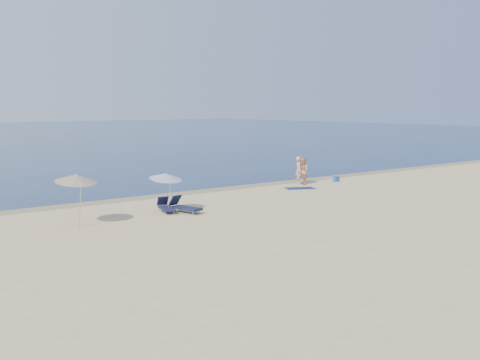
{
  "coord_description": "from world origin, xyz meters",
  "views": [
    {
      "loc": [
        -23.83,
        -10.67,
        5.26
      ],
      "look_at": [
        -2.41,
        16.0,
        1.0
      ],
      "focal_mm": 45.0,
      "sensor_mm": 36.0,
      "label": 1
    }
  ],
  "objects_px": {
    "person_left": "(299,170)",
    "umbrella_near": "(166,176)",
    "blue_cooler": "(335,179)",
    "person_right": "(303,171)"
  },
  "relations": [
    {
      "from": "blue_cooler",
      "to": "person_left",
      "type": "bearing_deg",
      "value": 158.72
    },
    {
      "from": "blue_cooler",
      "to": "umbrella_near",
      "type": "distance_m",
      "value": 16.0
    },
    {
      "from": "person_right",
      "to": "umbrella_near",
      "type": "distance_m",
      "value": 13.19
    },
    {
      "from": "umbrella_near",
      "to": "person_right",
      "type": "bearing_deg",
      "value": 14.51
    },
    {
      "from": "person_left",
      "to": "umbrella_near",
      "type": "relative_size",
      "value": 0.87
    },
    {
      "from": "person_left",
      "to": "person_right",
      "type": "relative_size",
      "value": 1.03
    },
    {
      "from": "person_left",
      "to": "blue_cooler",
      "type": "relative_size",
      "value": 3.69
    },
    {
      "from": "person_left",
      "to": "person_right",
      "type": "bearing_deg",
      "value": -151.92
    },
    {
      "from": "person_left",
      "to": "blue_cooler",
      "type": "distance_m",
      "value": 3.06
    },
    {
      "from": "person_left",
      "to": "person_right",
      "type": "xyz_separation_m",
      "value": [
        -0.01,
        -0.39,
        -0.03
      ]
    }
  ]
}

